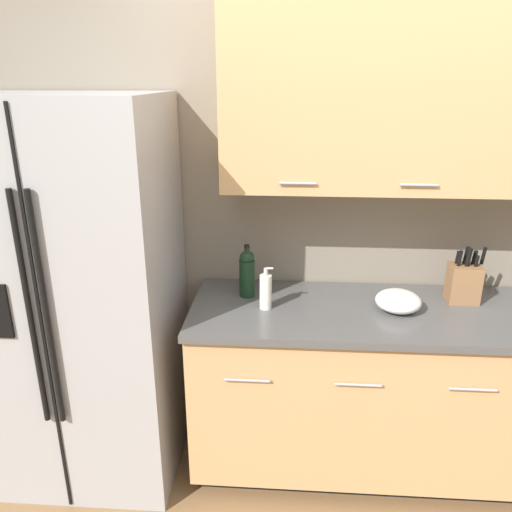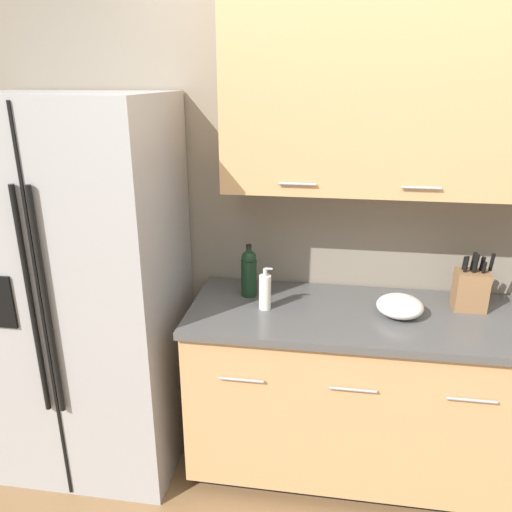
{
  "view_description": "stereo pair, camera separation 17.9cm",
  "coord_description": "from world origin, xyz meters",
  "px_view_note": "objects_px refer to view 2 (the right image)",
  "views": [
    {
      "loc": [
        -0.44,
        -1.46,
        1.94
      ],
      "look_at": [
        -0.6,
        0.71,
        1.16
      ],
      "focal_mm": 35.0,
      "sensor_mm": 36.0,
      "label": 1
    },
    {
      "loc": [
        -0.27,
        -1.44,
        1.94
      ],
      "look_at": [
        -0.6,
        0.71,
        1.16
      ],
      "focal_mm": 35.0,
      "sensor_mm": 36.0,
      "label": 2
    }
  ],
  "objects_px": {
    "wine_bottle": "(249,272)",
    "soap_dispenser": "(265,292)",
    "refrigerator": "(83,291)",
    "knife_block": "(471,289)",
    "mixing_bowl": "(400,306)"
  },
  "relations": [
    {
      "from": "refrigerator",
      "to": "soap_dispenser",
      "type": "xyz_separation_m",
      "value": [
        0.91,
        0.01,
        0.05
      ]
    },
    {
      "from": "soap_dispenser",
      "to": "mixing_bowl",
      "type": "relative_size",
      "value": 0.98
    },
    {
      "from": "wine_bottle",
      "to": "mixing_bowl",
      "type": "relative_size",
      "value": 1.26
    },
    {
      "from": "refrigerator",
      "to": "soap_dispenser",
      "type": "relative_size",
      "value": 9.06
    },
    {
      "from": "knife_block",
      "to": "mixing_bowl",
      "type": "height_order",
      "value": "knife_block"
    },
    {
      "from": "refrigerator",
      "to": "mixing_bowl",
      "type": "relative_size",
      "value": 8.88
    },
    {
      "from": "mixing_bowl",
      "to": "knife_block",
      "type": "bearing_deg",
      "value": 20.38
    },
    {
      "from": "refrigerator",
      "to": "knife_block",
      "type": "height_order",
      "value": "refrigerator"
    },
    {
      "from": "wine_bottle",
      "to": "soap_dispenser",
      "type": "distance_m",
      "value": 0.17
    },
    {
      "from": "knife_block",
      "to": "wine_bottle",
      "type": "height_order",
      "value": "knife_block"
    },
    {
      "from": "wine_bottle",
      "to": "soap_dispenser",
      "type": "bearing_deg",
      "value": -54.17
    },
    {
      "from": "knife_block",
      "to": "mixing_bowl",
      "type": "bearing_deg",
      "value": -159.62
    },
    {
      "from": "wine_bottle",
      "to": "soap_dispenser",
      "type": "relative_size",
      "value": 1.29
    },
    {
      "from": "wine_bottle",
      "to": "mixing_bowl",
      "type": "bearing_deg",
      "value": -9.33
    },
    {
      "from": "refrigerator",
      "to": "soap_dispenser",
      "type": "bearing_deg",
      "value": 0.76
    }
  ]
}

